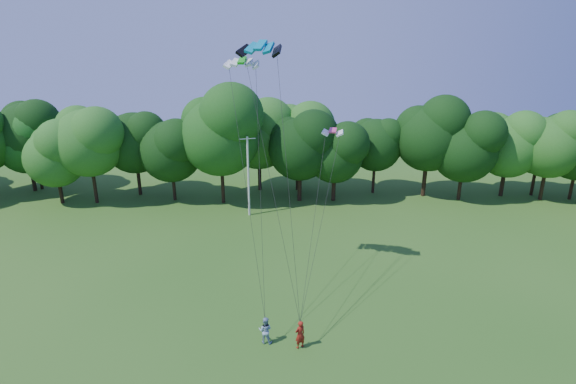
{
  "coord_description": "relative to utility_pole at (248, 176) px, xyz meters",
  "views": [
    {
      "loc": [
        1.42,
        -16.77,
        18.56
      ],
      "look_at": [
        1.34,
        13.0,
        8.34
      ],
      "focal_mm": 28.0,
      "sensor_mm": 36.0,
      "label": 1
    }
  ],
  "objects": [
    {
      "name": "kite_pink",
      "position": [
        7.68,
        -12.89,
        7.5
      ],
      "size": [
        1.74,
        1.1,
        0.3
      ],
      "rotation": [
        0.0,
        0.0,
        -0.21
      ],
      "color": "#DD3D81",
      "rests_on": "ground"
    },
    {
      "name": "kite_flyer_right",
      "position": [
        2.88,
        -22.03,
        -3.59
      ],
      "size": [
        1.01,
        0.86,
        1.84
      ],
      "primitive_type": "imported",
      "rotation": [
        0.0,
        0.0,
        2.95
      ],
      "color": "#8EABC5",
      "rests_on": "ground"
    },
    {
      "name": "kite_teal",
      "position": [
        2.43,
        -14.1,
        13.59
      ],
      "size": [
        3.25,
        2.19,
        0.75
      ],
      "rotation": [
        0.0,
        0.0,
        -0.33
      ],
      "color": "#0585A7",
      "rests_on": "ground"
    },
    {
      "name": "tree_back_center",
      "position": [
        5.65,
        4.72,
        2.81
      ],
      "size": [
        8.06,
        8.06,
        11.72
      ],
      "color": "#311E13",
      "rests_on": "ground"
    },
    {
      "name": "tree_back_west",
      "position": [
        -28.24,
        8.27,
        2.34
      ],
      "size": [
        7.55,
        7.55,
        10.98
      ],
      "color": "#341D14",
      "rests_on": "ground"
    },
    {
      "name": "utility_pole",
      "position": [
        0.0,
        0.0,
        0.0
      ],
      "size": [
        1.71,
        0.59,
        8.81
      ],
      "rotation": [
        0.0,
        0.0,
        0.3
      ],
      "color": "silver",
      "rests_on": "ground"
    },
    {
      "name": "kite_flyer_left",
      "position": [
        5.09,
        -22.52,
        -3.55
      ],
      "size": [
        0.84,
        0.77,
        1.93
      ],
      "primitive_type": "imported",
      "rotation": [
        0.0,
        0.0,
        3.7
      ],
      "color": "maroon",
      "rests_on": "ground"
    },
    {
      "name": "kite_green",
      "position": [
        1.06,
        -13.23,
        12.56
      ],
      "size": [
        2.56,
        1.4,
        0.53
      ],
      "rotation": [
        0.0,
        0.0,
        -0.13
      ],
      "color": "green",
      "rests_on": "ground"
    },
    {
      "name": "tree_back_east",
      "position": [
        34.88,
        5.1,
        2.6
      ],
      "size": [
        7.83,
        7.83,
        11.4
      ],
      "color": "black",
      "rests_on": "ground"
    }
  ]
}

